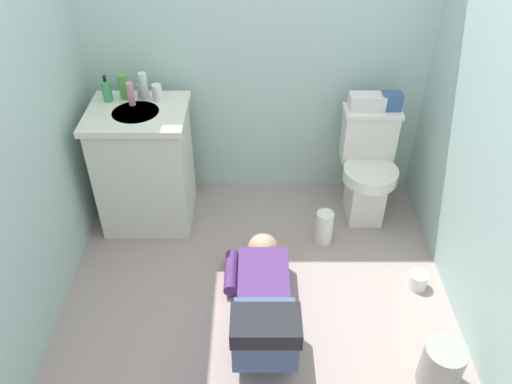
{
  "coord_description": "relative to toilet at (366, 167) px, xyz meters",
  "views": [
    {
      "loc": [
        -0.01,
        -2.07,
        2.27
      ],
      "look_at": [
        0.0,
        0.29,
        0.45
      ],
      "focal_mm": 35.37,
      "sensor_mm": 36.0,
      "label": 1
    }
  ],
  "objects": [
    {
      "name": "bottle_clear",
      "position": [
        -1.42,
        0.08,
        0.54
      ],
      "size": [
        0.05,
        0.05,
        0.17
      ],
      "primitive_type": "cylinder",
      "color": "silver",
      "rests_on": "vanity_cabinet"
    },
    {
      "name": "bottle_white",
      "position": [
        -1.34,
        0.07,
        0.51
      ],
      "size": [
        0.06,
        0.06,
        0.11
      ],
      "primitive_type": "cylinder",
      "color": "white",
      "rests_on": "vanity_cabinet"
    },
    {
      "name": "toiletry_bag",
      "position": [
        0.1,
        0.09,
        0.44
      ],
      "size": [
        0.12,
        0.09,
        0.11
      ],
      "primitive_type": "cube",
      "color": "#33598C",
      "rests_on": "toilet"
    },
    {
      "name": "bottle_pink",
      "position": [
        -1.49,
        0.02,
        0.52
      ],
      "size": [
        0.04,
        0.04,
        0.14
      ],
      "primitive_type": "cylinder",
      "color": "pink",
      "rests_on": "vanity_cabinet"
    },
    {
      "name": "tissue_box",
      "position": [
        -0.05,
        0.09,
        0.43
      ],
      "size": [
        0.22,
        0.11,
        0.1
      ],
      "primitive_type": "cube",
      "color": "silver",
      "rests_on": "toilet"
    },
    {
      "name": "toilet",
      "position": [
        0.0,
        0.0,
        0.0
      ],
      "size": [
        0.36,
        0.46,
        0.75
      ],
      "color": "silver",
      "rests_on": "ground_plane"
    },
    {
      "name": "toilet_paper_roll",
      "position": [
        0.22,
        -0.71,
        -0.32
      ],
      "size": [
        0.11,
        0.11,
        0.1
      ],
      "primitive_type": "cylinder",
      "color": "white",
      "rests_on": "ground_plane"
    },
    {
      "name": "wall_left",
      "position": [
        -1.88,
        -0.66,
        0.83
      ],
      "size": [
        0.08,
        1.92,
        2.4
      ],
      "primitive_type": "cube",
      "color": "#ABCBC4",
      "rests_on": "ground_plane"
    },
    {
      "name": "paper_towel_roll",
      "position": [
        -0.3,
        -0.32,
        -0.25
      ],
      "size": [
        0.11,
        0.11,
        0.24
      ],
      "primitive_type": "cylinder",
      "color": "white",
      "rests_on": "ground_plane"
    },
    {
      "name": "wall_back",
      "position": [
        -0.73,
        0.34,
        0.83
      ],
      "size": [
        2.37,
        0.08,
        2.4
      ],
      "primitive_type": "cube",
      "color": "#ABCBC4",
      "rests_on": "ground_plane"
    },
    {
      "name": "vanity_cabinet",
      "position": [
        -1.45,
        -0.06,
        0.05
      ],
      "size": [
        0.6,
        0.52,
        0.82
      ],
      "color": "silver",
      "rests_on": "ground_plane"
    },
    {
      "name": "soap_dispenser",
      "position": [
        -1.64,
        0.06,
        0.52
      ],
      "size": [
        0.06,
        0.06,
        0.17
      ],
      "color": "#44A263",
      "rests_on": "vanity_cabinet"
    },
    {
      "name": "ground_plane",
      "position": [
        -0.73,
        -0.66,
        -0.39
      ],
      "size": [
        2.71,
        2.92,
        0.04
      ],
      "primitive_type": "cube",
      "color": "#A18F89"
    },
    {
      "name": "trash_can",
      "position": [
        0.16,
        -1.32,
        -0.24
      ],
      "size": [
        0.2,
        0.2,
        0.25
      ],
      "primitive_type": "cylinder",
      "color": "#97978E",
      "rests_on": "ground_plane"
    },
    {
      "name": "bottle_green",
      "position": [
        -1.55,
        0.1,
        0.53
      ],
      "size": [
        0.06,
        0.06,
        0.16
      ],
      "primitive_type": "cylinder",
      "color": "#4F9E49",
      "rests_on": "vanity_cabinet"
    },
    {
      "name": "wall_right",
      "position": [
        0.42,
        -0.66,
        0.83
      ],
      "size": [
        0.08,
        1.92,
        2.4
      ],
      "primitive_type": "cube",
      "color": "#ABCBC4",
      "rests_on": "ground_plane"
    },
    {
      "name": "faucet",
      "position": [
        -1.45,
        0.08,
        0.5
      ],
      "size": [
        0.02,
        0.02,
        0.1
      ],
      "primitive_type": "cylinder",
      "color": "silver",
      "rests_on": "vanity_cabinet"
    },
    {
      "name": "person_plumber",
      "position": [
        -0.7,
        -0.99,
        -0.19
      ],
      "size": [
        0.39,
        1.06,
        0.52
      ],
      "color": "#512D6B",
      "rests_on": "ground_plane"
    }
  ]
}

